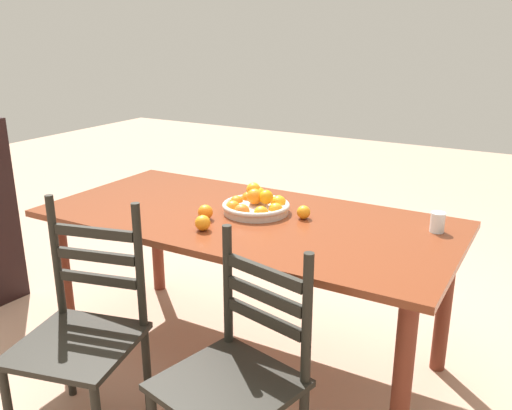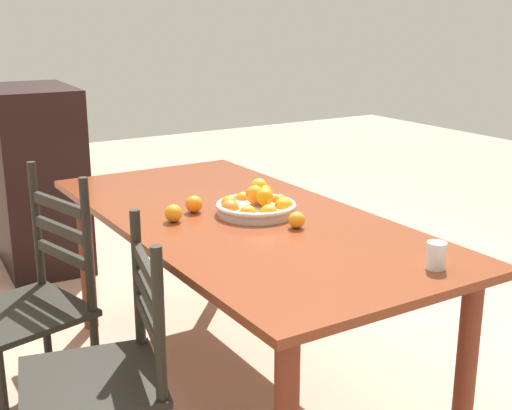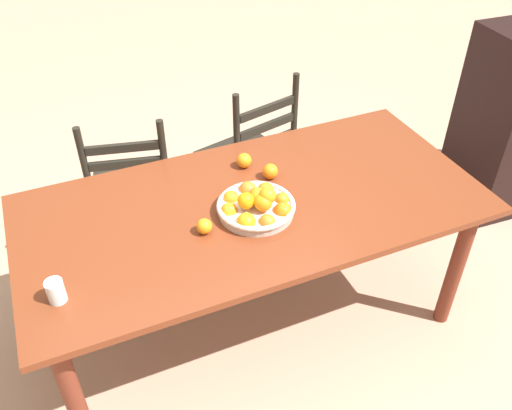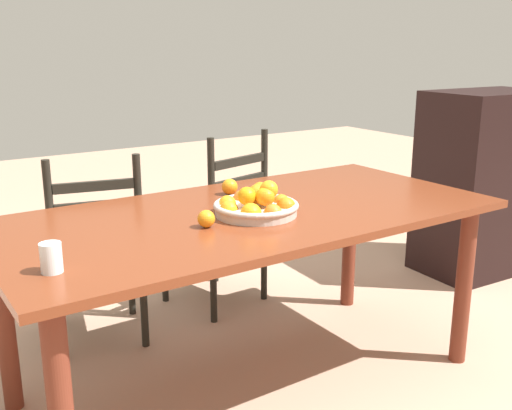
{
  "view_description": "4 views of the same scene",
  "coord_description": "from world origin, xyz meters",
  "px_view_note": "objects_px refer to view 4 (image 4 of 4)",
  "views": [
    {
      "loc": [
        -1.29,
        2.15,
        1.65
      ],
      "look_at": [
        -0.02,
        -0.07,
        0.82
      ],
      "focal_mm": 38.17,
      "sensor_mm": 36.0,
      "label": 1
    },
    {
      "loc": [
        -2.32,
        1.36,
        1.59
      ],
      "look_at": [
        -0.02,
        -0.07,
        0.82
      ],
      "focal_mm": 47.63,
      "sensor_mm": 36.0,
      "label": 2
    },
    {
      "loc": [
        -0.73,
        -1.71,
        2.24
      ],
      "look_at": [
        -0.02,
        -0.07,
        0.82
      ],
      "focal_mm": 38.04,
      "sensor_mm": 36.0,
      "label": 3
    },
    {
      "loc": [
        -1.27,
        -1.94,
        1.43
      ],
      "look_at": [
        -0.02,
        -0.07,
        0.82
      ],
      "focal_mm": 41.95,
      "sensor_mm": 36.0,
      "label": 4
    }
  ],
  "objects_px": {
    "chair_by_cabinet": "(220,226)",
    "orange_loose_2": "(230,187)",
    "orange_loose_1": "(206,219)",
    "drinking_glass": "(51,258)",
    "fruit_bowl": "(257,205)",
    "chair_near_window": "(96,252)",
    "orange_loose_0": "(260,190)",
    "dining_table": "(251,233)",
    "cabinet": "(484,182)"
  },
  "relations": [
    {
      "from": "chair_by_cabinet",
      "to": "orange_loose_2",
      "type": "distance_m",
      "value": 0.68
    },
    {
      "from": "orange_loose_1",
      "to": "drinking_glass",
      "type": "relative_size",
      "value": 0.72
    },
    {
      "from": "chair_by_cabinet",
      "to": "fruit_bowl",
      "type": "relative_size",
      "value": 2.93
    },
    {
      "from": "fruit_bowl",
      "to": "orange_loose_2",
      "type": "bearing_deg",
      "value": 76.11
    },
    {
      "from": "chair_near_window",
      "to": "fruit_bowl",
      "type": "distance_m",
      "value": 0.97
    },
    {
      "from": "orange_loose_2",
      "to": "drinking_glass",
      "type": "xyz_separation_m",
      "value": [
        -0.92,
        -0.51,
        0.01
      ]
    },
    {
      "from": "drinking_glass",
      "to": "orange_loose_0",
      "type": "bearing_deg",
      "value": 20.77
    },
    {
      "from": "orange_loose_1",
      "to": "fruit_bowl",
      "type": "bearing_deg",
      "value": 7.28
    },
    {
      "from": "chair_by_cabinet",
      "to": "dining_table",
      "type": "bearing_deg",
      "value": 54.12
    },
    {
      "from": "orange_loose_0",
      "to": "orange_loose_2",
      "type": "relative_size",
      "value": 1.01
    },
    {
      "from": "fruit_bowl",
      "to": "orange_loose_2",
      "type": "xyz_separation_m",
      "value": [
        0.08,
        0.34,
        -0.0
      ]
    },
    {
      "from": "orange_loose_0",
      "to": "orange_loose_1",
      "type": "relative_size",
      "value": 1.11
    },
    {
      "from": "chair_near_window",
      "to": "orange_loose_1",
      "type": "height_order",
      "value": "chair_near_window"
    },
    {
      "from": "fruit_bowl",
      "to": "orange_loose_1",
      "type": "bearing_deg",
      "value": -172.72
    },
    {
      "from": "cabinet",
      "to": "chair_by_cabinet",
      "type": "bearing_deg",
      "value": 168.14
    },
    {
      "from": "fruit_bowl",
      "to": "orange_loose_1",
      "type": "height_order",
      "value": "fruit_bowl"
    },
    {
      "from": "cabinet",
      "to": "drinking_glass",
      "type": "xyz_separation_m",
      "value": [
        -2.85,
        -0.57,
        0.25
      ]
    },
    {
      "from": "orange_loose_1",
      "to": "cabinet",
      "type": "bearing_deg",
      "value": 10.85
    },
    {
      "from": "chair_by_cabinet",
      "to": "cabinet",
      "type": "height_order",
      "value": "cabinet"
    },
    {
      "from": "cabinet",
      "to": "drinking_glass",
      "type": "bearing_deg",
      "value": -165.2
    },
    {
      "from": "dining_table",
      "to": "orange_loose_0",
      "type": "relative_size",
      "value": 27.98
    },
    {
      "from": "fruit_bowl",
      "to": "orange_loose_0",
      "type": "xyz_separation_m",
      "value": [
        0.16,
        0.21,
        -0.0
      ]
    },
    {
      "from": "chair_by_cabinet",
      "to": "drinking_glass",
      "type": "height_order",
      "value": "chair_by_cabinet"
    },
    {
      "from": "chair_by_cabinet",
      "to": "cabinet",
      "type": "bearing_deg",
      "value": 150.62
    },
    {
      "from": "cabinet",
      "to": "orange_loose_0",
      "type": "xyz_separation_m",
      "value": [
        -1.85,
        -0.19,
        0.24
      ]
    },
    {
      "from": "orange_loose_2",
      "to": "drinking_glass",
      "type": "height_order",
      "value": "drinking_glass"
    },
    {
      "from": "orange_loose_1",
      "to": "chair_by_cabinet",
      "type": "bearing_deg",
      "value": 57.08
    },
    {
      "from": "orange_loose_0",
      "to": "drinking_glass",
      "type": "xyz_separation_m",
      "value": [
        -1.0,
        -0.38,
        0.01
      ]
    },
    {
      "from": "orange_loose_2",
      "to": "orange_loose_0",
      "type": "bearing_deg",
      "value": -59.69
    },
    {
      "from": "chair_near_window",
      "to": "orange_loose_2",
      "type": "height_order",
      "value": "chair_near_window"
    },
    {
      "from": "drinking_glass",
      "to": "orange_loose_1",
      "type": "bearing_deg",
      "value": 12.95
    },
    {
      "from": "orange_loose_1",
      "to": "orange_loose_0",
      "type": "bearing_deg",
      "value": 30.97
    },
    {
      "from": "chair_near_window",
      "to": "drinking_glass",
      "type": "bearing_deg",
      "value": 78.41
    },
    {
      "from": "drinking_glass",
      "to": "dining_table",
      "type": "bearing_deg",
      "value": 15.59
    },
    {
      "from": "dining_table",
      "to": "cabinet",
      "type": "height_order",
      "value": "cabinet"
    },
    {
      "from": "chair_near_window",
      "to": "orange_loose_2",
      "type": "relative_size",
      "value": 13.38
    },
    {
      "from": "orange_loose_1",
      "to": "orange_loose_2",
      "type": "height_order",
      "value": "orange_loose_2"
    },
    {
      "from": "orange_loose_0",
      "to": "drinking_glass",
      "type": "distance_m",
      "value": 1.07
    },
    {
      "from": "cabinet",
      "to": "orange_loose_0",
      "type": "bearing_deg",
      "value": -170.63
    },
    {
      "from": "dining_table",
      "to": "fruit_bowl",
      "type": "bearing_deg",
      "value": -103.87
    },
    {
      "from": "cabinet",
      "to": "fruit_bowl",
      "type": "xyz_separation_m",
      "value": [
        -2.01,
        -0.4,
        0.24
      ]
    },
    {
      "from": "orange_loose_1",
      "to": "orange_loose_2",
      "type": "bearing_deg",
      "value": 48.65
    },
    {
      "from": "cabinet",
      "to": "drinking_glass",
      "type": "distance_m",
      "value": 2.92
    },
    {
      "from": "orange_loose_0",
      "to": "orange_loose_1",
      "type": "xyz_separation_m",
      "value": [
        -0.4,
        -0.24,
        -0.0
      ]
    },
    {
      "from": "cabinet",
      "to": "orange_loose_1",
      "type": "relative_size",
      "value": 17.72
    },
    {
      "from": "orange_loose_2",
      "to": "cabinet",
      "type": "bearing_deg",
      "value": 1.78
    },
    {
      "from": "chair_by_cabinet",
      "to": "fruit_bowl",
      "type": "height_order",
      "value": "chair_by_cabinet"
    },
    {
      "from": "dining_table",
      "to": "drinking_glass",
      "type": "relative_size",
      "value": 22.3
    },
    {
      "from": "dining_table",
      "to": "chair_by_cabinet",
      "type": "height_order",
      "value": "chair_by_cabinet"
    },
    {
      "from": "chair_by_cabinet",
      "to": "orange_loose_0",
      "type": "height_order",
      "value": "chair_by_cabinet"
    }
  ]
}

